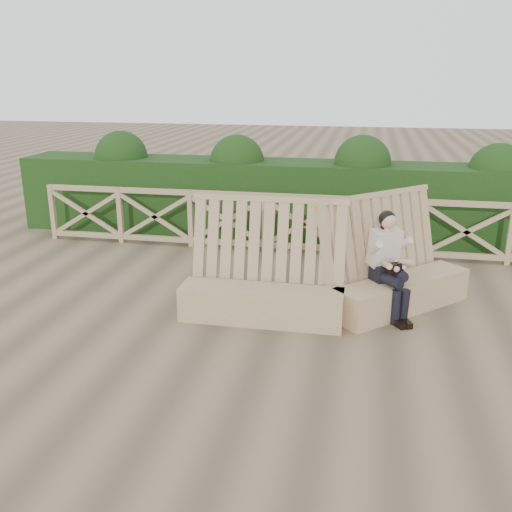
# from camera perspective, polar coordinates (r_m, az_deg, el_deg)

# --- Properties ---
(ground) EXTENTS (60.00, 60.00, 0.00)m
(ground) POSITION_cam_1_polar(r_m,az_deg,el_deg) (7.39, 1.39, -7.71)
(ground) COLOR brown
(ground) RESTS_ON ground
(bench) EXTENTS (3.91, 2.13, 1.60)m
(bench) POSITION_cam_1_polar(r_m,az_deg,el_deg) (7.91, 7.60, -2.94)
(bench) COLOR #907152
(bench) RESTS_ON ground
(woman) EXTENTS (0.68, 0.89, 1.44)m
(woman) POSITION_cam_1_polar(r_m,az_deg,el_deg) (7.91, 13.14, -0.41)
(woman) COLOR black
(woman) RESTS_ON ground
(guardrail) EXTENTS (10.10, 0.09, 1.10)m
(guardrail) POSITION_cam_1_polar(r_m,az_deg,el_deg) (10.48, 4.69, 3.22)
(guardrail) COLOR #998159
(guardrail) RESTS_ON ground
(hedge) EXTENTS (12.00, 1.20, 1.50)m
(hedge) POSITION_cam_1_polar(r_m,az_deg,el_deg) (11.59, 5.41, 5.63)
(hedge) COLOR black
(hedge) RESTS_ON ground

